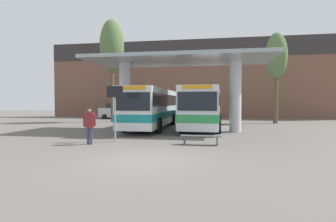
{
  "coord_description": "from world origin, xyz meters",
  "views": [
    {
      "loc": [
        2.47,
        -9.07,
        2.12
      ],
      "look_at": [
        0.0,
        5.41,
        1.6
      ],
      "focal_mm": 28.0,
      "sensor_mm": 36.0,
      "label": 1
    }
  ],
  "objects_px": {
    "pedestrian_waiting": "(89,123)",
    "poplar_tree_behind_right": "(112,47)",
    "waiting_bench_near_pillar": "(201,138)",
    "transit_bus_left_bay": "(153,106)",
    "info_sign_platform": "(115,102)",
    "parked_car_street": "(118,111)",
    "poplar_tree_behind_left": "(276,58)",
    "transit_bus_center_bay": "(203,106)"
  },
  "relations": [
    {
      "from": "transit_bus_left_bay",
      "to": "info_sign_platform",
      "type": "relative_size",
      "value": 3.77
    },
    {
      "from": "info_sign_platform",
      "to": "parked_car_street",
      "type": "height_order",
      "value": "info_sign_platform"
    },
    {
      "from": "waiting_bench_near_pillar",
      "to": "transit_bus_center_bay",
      "type": "bearing_deg",
      "value": 91.07
    },
    {
      "from": "waiting_bench_near_pillar",
      "to": "poplar_tree_behind_left",
      "type": "relative_size",
      "value": 0.22
    },
    {
      "from": "pedestrian_waiting",
      "to": "poplar_tree_behind_right",
      "type": "height_order",
      "value": "poplar_tree_behind_right"
    },
    {
      "from": "poplar_tree_behind_left",
      "to": "transit_bus_center_bay",
      "type": "bearing_deg",
      "value": -139.78
    },
    {
      "from": "pedestrian_waiting",
      "to": "poplar_tree_behind_right",
      "type": "xyz_separation_m",
      "value": [
        -4.45,
        14.21,
        6.79
      ]
    },
    {
      "from": "transit_bus_center_bay",
      "to": "poplar_tree_behind_right",
      "type": "xyz_separation_m",
      "value": [
        -9.75,
        5.02,
        6.11
      ]
    },
    {
      "from": "info_sign_platform",
      "to": "parked_car_street",
      "type": "distance_m",
      "value": 18.96
    },
    {
      "from": "info_sign_platform",
      "to": "poplar_tree_behind_left",
      "type": "relative_size",
      "value": 0.33
    },
    {
      "from": "poplar_tree_behind_left",
      "to": "transit_bus_left_bay",
      "type": "bearing_deg",
      "value": -148.77
    },
    {
      "from": "transit_bus_left_bay",
      "to": "poplar_tree_behind_right",
      "type": "height_order",
      "value": "poplar_tree_behind_right"
    },
    {
      "from": "transit_bus_center_bay",
      "to": "poplar_tree_behind_left",
      "type": "distance_m",
      "value": 10.08
    },
    {
      "from": "info_sign_platform",
      "to": "poplar_tree_behind_left",
      "type": "height_order",
      "value": "poplar_tree_behind_left"
    },
    {
      "from": "poplar_tree_behind_right",
      "to": "transit_bus_left_bay",
      "type": "bearing_deg",
      "value": -45.46
    },
    {
      "from": "pedestrian_waiting",
      "to": "parked_car_street",
      "type": "bearing_deg",
      "value": 102.07
    },
    {
      "from": "transit_bus_left_bay",
      "to": "pedestrian_waiting",
      "type": "distance_m",
      "value": 8.51
    },
    {
      "from": "transit_bus_center_bay",
      "to": "parked_car_street",
      "type": "distance_m",
      "value": 14.64
    },
    {
      "from": "waiting_bench_near_pillar",
      "to": "poplar_tree_behind_left",
      "type": "height_order",
      "value": "poplar_tree_behind_left"
    },
    {
      "from": "transit_bus_center_bay",
      "to": "poplar_tree_behind_left",
      "type": "bearing_deg",
      "value": -137.89
    },
    {
      "from": "transit_bus_left_bay",
      "to": "waiting_bench_near_pillar",
      "type": "bearing_deg",
      "value": 118.59
    },
    {
      "from": "poplar_tree_behind_right",
      "to": "poplar_tree_behind_left",
      "type": "bearing_deg",
      "value": 2.61
    },
    {
      "from": "transit_bus_center_bay",
      "to": "parked_car_street",
      "type": "bearing_deg",
      "value": -39.85
    },
    {
      "from": "transit_bus_left_bay",
      "to": "transit_bus_center_bay",
      "type": "relative_size",
      "value": 0.97
    },
    {
      "from": "poplar_tree_behind_right",
      "to": "parked_car_street",
      "type": "distance_m",
      "value": 8.46
    },
    {
      "from": "transit_bus_left_bay",
      "to": "transit_bus_center_bay",
      "type": "bearing_deg",
      "value": -168.86
    },
    {
      "from": "waiting_bench_near_pillar",
      "to": "pedestrian_waiting",
      "type": "distance_m",
      "value": 5.56
    },
    {
      "from": "waiting_bench_near_pillar",
      "to": "poplar_tree_behind_right",
      "type": "xyz_separation_m",
      "value": [
        -9.91,
        13.45,
        7.52
      ]
    },
    {
      "from": "transit_bus_left_bay",
      "to": "parked_car_street",
      "type": "xyz_separation_m",
      "value": [
        -6.89,
        10.54,
        -0.81
      ]
    },
    {
      "from": "pedestrian_waiting",
      "to": "parked_car_street",
      "type": "xyz_separation_m",
      "value": [
        -5.61,
        18.92,
        -0.14
      ]
    },
    {
      "from": "transit_bus_left_bay",
      "to": "info_sign_platform",
      "type": "bearing_deg",
      "value": 86.76
    },
    {
      "from": "transit_bus_left_bay",
      "to": "poplar_tree_behind_right",
      "type": "bearing_deg",
      "value": -45.6
    },
    {
      "from": "transit_bus_left_bay",
      "to": "waiting_bench_near_pillar",
      "type": "height_order",
      "value": "transit_bus_left_bay"
    },
    {
      "from": "info_sign_platform",
      "to": "poplar_tree_behind_left",
      "type": "xyz_separation_m",
      "value": [
        11.25,
        13.82,
        4.28
      ]
    },
    {
      "from": "transit_bus_center_bay",
      "to": "info_sign_platform",
      "type": "relative_size",
      "value": 3.9
    },
    {
      "from": "pedestrian_waiting",
      "to": "poplar_tree_behind_right",
      "type": "distance_m",
      "value": 16.36
    },
    {
      "from": "transit_bus_center_bay",
      "to": "waiting_bench_near_pillar",
      "type": "distance_m",
      "value": 8.54
    },
    {
      "from": "transit_bus_center_bay",
      "to": "poplar_tree_behind_right",
      "type": "bearing_deg",
      "value": -25.36
    },
    {
      "from": "waiting_bench_near_pillar",
      "to": "info_sign_platform",
      "type": "distance_m",
      "value": 4.91
    },
    {
      "from": "transit_bus_left_bay",
      "to": "waiting_bench_near_pillar",
      "type": "relative_size",
      "value": 5.62
    },
    {
      "from": "info_sign_platform",
      "to": "pedestrian_waiting",
      "type": "xyz_separation_m",
      "value": [
        -0.89,
        -1.15,
        -1.03
      ]
    },
    {
      "from": "poplar_tree_behind_left",
      "to": "waiting_bench_near_pillar",
      "type": "bearing_deg",
      "value": -115.19
    }
  ]
}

